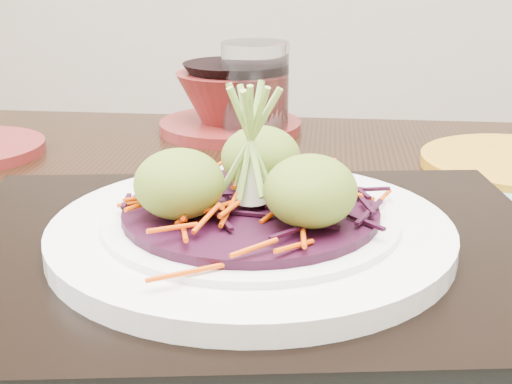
% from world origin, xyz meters
% --- Properties ---
extents(dining_table, '(1.17, 0.82, 0.71)m').
position_xyz_m(dining_table, '(-0.10, 0.06, 0.61)').
color(dining_table, black).
rests_on(dining_table, ground).
extents(placemat, '(0.53, 0.45, 0.00)m').
position_xyz_m(placemat, '(-0.10, -0.01, 0.71)').
color(placemat, gray).
rests_on(placemat, dining_table).
extents(serving_tray, '(0.46, 0.38, 0.02)m').
position_xyz_m(serving_tray, '(-0.10, -0.01, 0.72)').
color(serving_tray, black).
rests_on(serving_tray, placemat).
extents(white_plate, '(0.26, 0.26, 0.02)m').
position_xyz_m(white_plate, '(-0.10, -0.01, 0.74)').
color(white_plate, white).
rests_on(white_plate, serving_tray).
extents(cabbage_bed, '(0.17, 0.17, 0.01)m').
position_xyz_m(cabbage_bed, '(-0.10, -0.01, 0.75)').
color(cabbage_bed, black).
rests_on(cabbage_bed, white_plate).
extents(carrot_julienne, '(0.20, 0.20, 0.01)m').
position_xyz_m(carrot_julienne, '(-0.10, -0.01, 0.76)').
color(carrot_julienne, '#D54203').
rests_on(carrot_julienne, cabbage_bed).
extents(guacamole_scoops, '(0.14, 0.13, 0.05)m').
position_xyz_m(guacamole_scoops, '(-0.10, -0.02, 0.77)').
color(guacamole_scoops, '#5A7021').
rests_on(guacamole_scoops, cabbage_bed).
extents(scallion_garnish, '(0.06, 0.06, 0.09)m').
position_xyz_m(scallion_garnish, '(-0.10, -0.01, 0.79)').
color(scallion_garnish, '#87B347').
rests_on(scallion_garnish, cabbage_bed).
extents(water_glass, '(0.10, 0.10, 0.11)m').
position_xyz_m(water_glass, '(-0.16, 0.33, 0.76)').
color(water_glass, white).
rests_on(water_glass, dining_table).
extents(terracotta_bowl_set, '(0.20, 0.20, 0.07)m').
position_xyz_m(terracotta_bowl_set, '(-0.19, 0.35, 0.74)').
color(terracotta_bowl_set, maroon).
rests_on(terracotta_bowl_set, dining_table).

